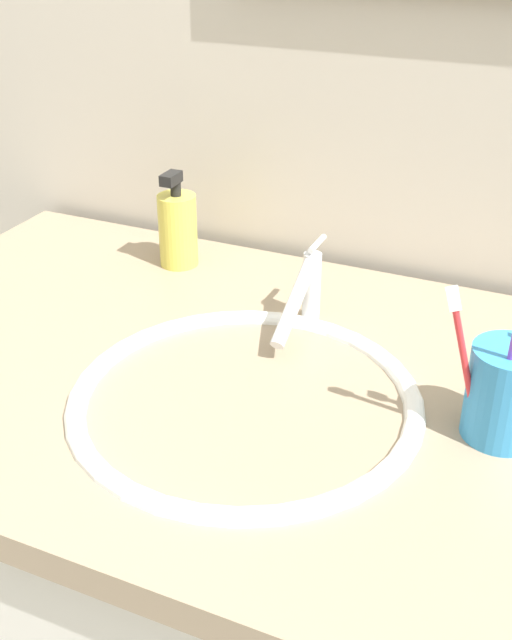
% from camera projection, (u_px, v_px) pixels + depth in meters
% --- Properties ---
extents(tiled_wall_back, '(2.42, 0.04, 2.40)m').
position_uv_depth(tiled_wall_back, '(403.00, 9.00, 1.05)').
color(tiled_wall_back, beige).
rests_on(tiled_wall_back, ground).
extents(vanity_counter, '(1.22, 0.67, 0.83)m').
position_uv_depth(vanity_counter, '(285.00, 624.00, 1.13)').
color(vanity_counter, silver).
rests_on(vanity_counter, ground).
extents(sink_basin, '(0.40, 0.40, 0.13)m').
position_uv_depth(sink_basin, '(246.00, 433.00, 0.92)').
color(sink_basin, white).
rests_on(sink_basin, vanity_counter).
extents(faucet, '(0.02, 0.16, 0.11)m').
position_uv_depth(faucet, '(305.00, 291.00, 1.02)').
color(faucet, silver).
rests_on(faucet, sink_basin).
extents(toothbrush_cup, '(0.08, 0.08, 0.10)m').
position_uv_depth(toothbrush_cup, '(506.00, 393.00, 0.82)').
color(toothbrush_cup, '#338CCC').
rests_on(toothbrush_cup, vanity_counter).
extents(toothbrush_red, '(0.06, 0.02, 0.17)m').
position_uv_depth(toothbrush_red, '(463.00, 354.00, 0.79)').
color(toothbrush_red, red).
rests_on(toothbrush_red, toothbrush_cup).
extents(soap_dispenser, '(0.06, 0.06, 0.15)m').
position_uv_depth(soap_dispenser, '(178.00, 228.00, 1.19)').
color(soap_dispenser, '#DBCC4C').
rests_on(soap_dispenser, vanity_counter).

